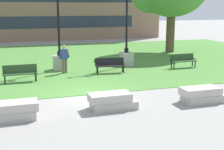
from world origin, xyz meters
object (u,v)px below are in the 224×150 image
concrete_block_right (202,95)px  park_bench_far_left (20,72)px  concrete_block_center (12,111)px  person_bystander_near_lawn (64,57)px  lamp_post_left (60,54)px  park_bench_far_right (183,60)px  lamp_post_center (126,50)px  concrete_block_left (112,101)px  park_bench_near_left (110,64)px

concrete_block_right → park_bench_far_left: bearing=139.8°
concrete_block_center → person_bystander_near_lawn: bearing=67.2°
concrete_block_center → lamp_post_left: bearing=70.6°
person_bystander_near_lawn → park_bench_far_right: bearing=-5.0°
park_bench_far_right → lamp_post_center: lamp_post_center is taller
concrete_block_left → park_bench_near_left: 6.85m
concrete_block_center → person_bystander_near_lawn: size_ratio=1.11×
concrete_block_right → lamp_post_left: size_ratio=0.38×
park_bench_far_right → lamp_post_left: lamp_post_left is taller
concrete_block_right → park_bench_far_right: size_ratio=1.06×
concrete_block_center → concrete_block_right: same height
lamp_post_left → person_bystander_near_lawn: size_ratio=2.96×
concrete_block_left → person_bystander_near_lawn: (-0.69, 7.35, 0.68)m
park_bench_far_right → park_bench_near_left: bearing=-178.8°
park_bench_far_left → lamp_post_center: 7.63m
concrete_block_left → lamp_post_center: lamp_post_center is taller
park_bench_near_left → lamp_post_left: (-2.78, 1.88, 0.51)m
concrete_block_left → lamp_post_left: (-0.81, 8.44, 0.74)m
concrete_block_center → lamp_post_center: (7.57, 8.60, 0.81)m
park_bench_near_left → park_bench_far_left: size_ratio=1.02×
park_bench_near_left → lamp_post_center: lamp_post_center is taller
park_bench_far_left → lamp_post_left: 3.67m
concrete_block_left → person_bystander_near_lawn: person_bystander_near_lawn is taller
concrete_block_left → park_bench_far_left: bearing=119.8°
person_bystander_near_lawn → concrete_block_right: bearing=-58.9°
concrete_block_left → park_bench_near_left: bearing=73.3°
concrete_block_center → lamp_post_center: bearing=48.7°
concrete_block_right → park_bench_far_left: 9.52m
concrete_block_center → park_bench_near_left: (5.77, 6.62, 0.23)m
park_bench_far_left → lamp_post_left: bearing=46.1°
concrete_block_right → park_bench_far_right: (3.13, 6.98, 0.23)m
concrete_block_center → park_bench_far_left: size_ratio=1.05×
concrete_block_left → concrete_block_right: same height
park_bench_far_left → concrete_block_right: bearing=-40.2°
concrete_block_right → person_bystander_near_lawn: bearing=121.1°
person_bystander_near_lawn → lamp_post_center: bearing=15.0°
concrete_block_left → park_bench_near_left: size_ratio=1.03×
concrete_block_center → concrete_block_left: 3.80m
park_bench_far_left → lamp_post_left: lamp_post_left is taller
concrete_block_right → lamp_post_left: lamp_post_left is taller
concrete_block_left → concrete_block_right: size_ratio=0.99×
lamp_post_left → person_bystander_near_lawn: bearing=-83.9°
park_bench_far_left → park_bench_near_left: bearing=7.9°
concrete_block_left → lamp_post_left: lamp_post_left is taller
concrete_block_right → person_bystander_near_lawn: size_ratio=1.12×
concrete_block_center → park_bench_far_right: (10.87, 6.73, 0.23)m
concrete_block_center → concrete_block_right: bearing=-1.9°
concrete_block_center → park_bench_far_left: 5.91m
lamp_post_left → lamp_post_center: bearing=1.2°
concrete_block_center → lamp_post_left: lamp_post_left is taller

